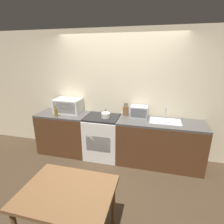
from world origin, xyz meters
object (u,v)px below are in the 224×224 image
object	(u,v)px
stove_range	(103,137)
kettle	(106,114)
dining_table	(68,197)
microwave	(68,106)
bottle	(56,112)
toaster_oven	(139,112)

from	to	relation	value
stove_range	kettle	xyz separation A→B (m)	(0.08, -0.03, 0.52)
dining_table	microwave	bearing A→B (deg)	116.44
kettle	bottle	xyz separation A→B (m)	(-1.00, -0.18, 0.02)
stove_range	microwave	xyz separation A→B (m)	(-0.80, 0.10, 0.60)
toaster_oven	dining_table	world-z (taller)	toaster_oven
toaster_oven	dining_table	size ratio (longest dim) A/B	0.36
toaster_oven	dining_table	bearing A→B (deg)	-104.93
bottle	toaster_oven	world-z (taller)	bottle
stove_range	microwave	distance (m)	1.00
stove_range	microwave	world-z (taller)	microwave
stove_range	kettle	distance (m)	0.53
stove_range	toaster_oven	bearing A→B (deg)	12.99
microwave	bottle	bearing A→B (deg)	-111.70
kettle	toaster_oven	distance (m)	0.67
microwave	toaster_oven	size ratio (longest dim) A/B	1.61
microwave	dining_table	world-z (taller)	microwave
microwave	bottle	distance (m)	0.34
kettle	toaster_oven	size ratio (longest dim) A/B	0.52
microwave	toaster_oven	world-z (taller)	microwave
kettle	microwave	bearing A→B (deg)	171.78
stove_range	toaster_oven	distance (m)	0.93
kettle	stove_range	bearing A→B (deg)	160.10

